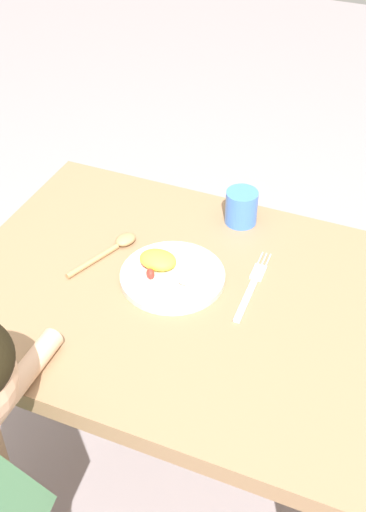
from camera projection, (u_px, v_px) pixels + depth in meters
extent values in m
plane|color=gray|center=(193.00, 484.00, 1.86)|extent=(8.00, 8.00, 0.00)
cube|color=#926E4D|center=(197.00, 303.00, 1.41)|extent=(1.04, 0.72, 0.04)
cube|color=#977752|center=(93.00, 292.00, 1.97)|extent=(0.07, 0.07, 0.68)
cylinder|color=beige|center=(173.00, 277.00, 1.43)|extent=(0.23, 0.23, 0.02)
ellipsoid|color=yellow|center=(158.00, 260.00, 1.44)|extent=(0.08, 0.06, 0.03)
ellipsoid|color=red|center=(155.00, 257.00, 1.45)|extent=(0.04, 0.04, 0.02)
ellipsoid|color=red|center=(147.00, 260.00, 1.44)|extent=(0.03, 0.04, 0.02)
ellipsoid|color=red|center=(151.00, 272.00, 1.42)|extent=(0.03, 0.03, 0.02)
ellipsoid|color=silver|center=(188.00, 278.00, 1.40)|extent=(0.05, 0.05, 0.02)
cube|color=silver|center=(246.00, 300.00, 1.38)|extent=(0.02, 0.14, 0.01)
cube|color=silver|center=(258.00, 272.00, 1.45)|extent=(0.03, 0.05, 0.01)
cylinder|color=silver|center=(268.00, 260.00, 1.48)|extent=(0.00, 0.04, 0.00)
cylinder|color=silver|center=(264.00, 259.00, 1.48)|extent=(0.00, 0.04, 0.00)
cylinder|color=silver|center=(260.00, 258.00, 1.49)|extent=(0.00, 0.04, 0.00)
cylinder|color=#A98154|center=(93.00, 261.00, 1.48)|extent=(0.06, 0.14, 0.01)
ellipsoid|color=#A98154|center=(126.00, 239.00, 1.53)|extent=(0.05, 0.06, 0.02)
cylinder|color=#4178E5|center=(242.00, 207.00, 1.57)|extent=(0.08, 0.08, 0.08)
cylinder|color=#D8A884|center=(18.00, 383.00, 1.19)|extent=(0.04, 0.25, 0.04)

